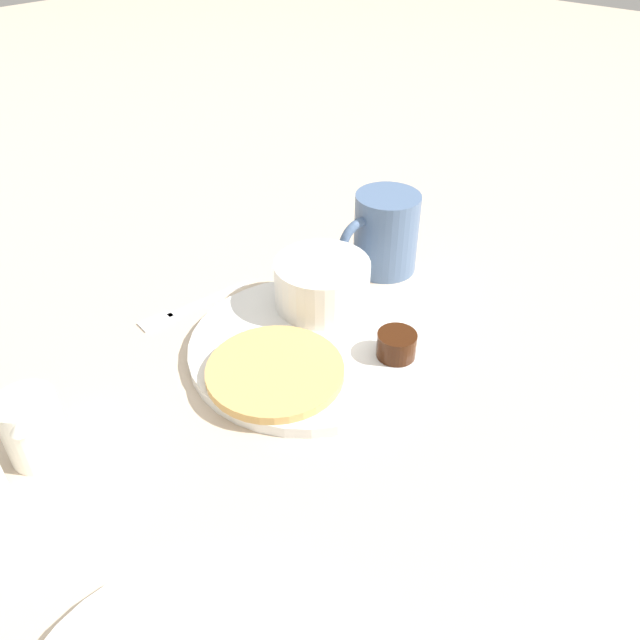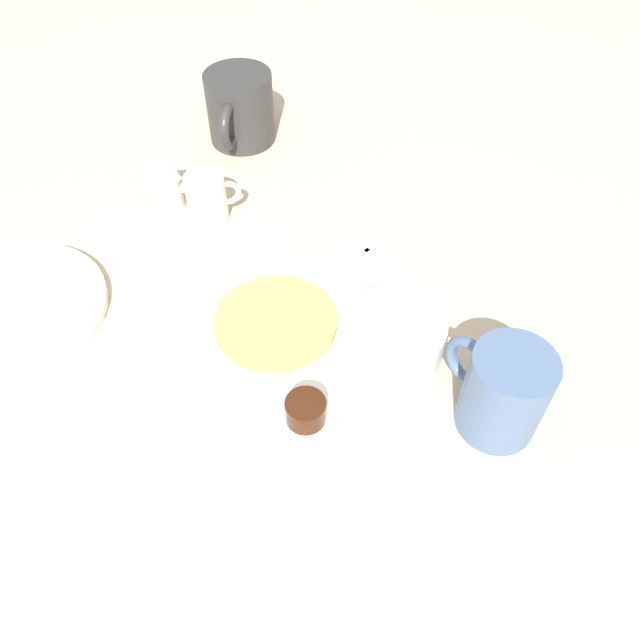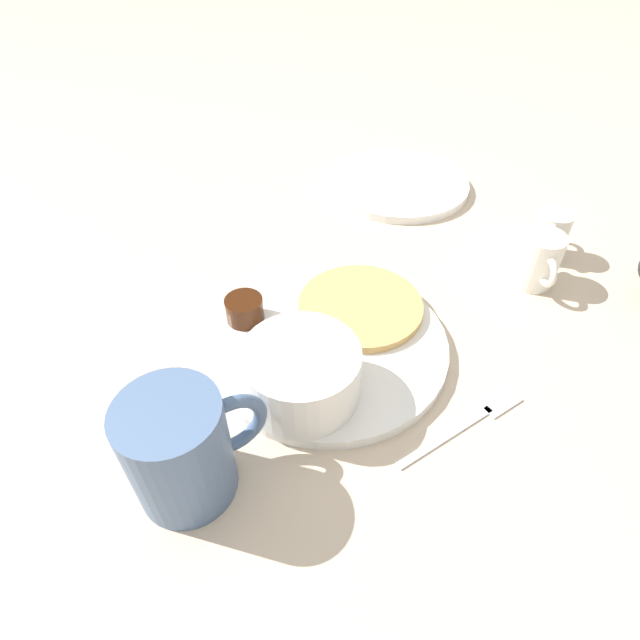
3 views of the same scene
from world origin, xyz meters
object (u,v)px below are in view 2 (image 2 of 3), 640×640
fork (377,257)px  coffee_mug (502,391)px  plate (323,348)px  creamer_pitcher_near (207,198)px  creamer_pitcher_far (164,187)px  second_mug (240,109)px  bowl (393,337)px

fork → coffee_mug: bearing=-26.5°
plate → fork: 0.16m
creamer_pitcher_near → creamer_pitcher_far: size_ratio=1.05×
coffee_mug → fork: 0.25m
second_mug → creamer_pitcher_far: bearing=-79.3°
creamer_pitcher_far → second_mug: (-0.03, 0.17, 0.02)m
bowl → creamer_pitcher_far: bearing=176.9°
coffee_mug → second_mug: bearing=160.3°
fork → second_mug: bearing=165.7°
coffee_mug → creamer_pitcher_far: size_ratio=1.79×
creamer_pitcher_near → creamer_pitcher_far: (-0.06, -0.02, -0.00)m
plate → coffee_mug: bearing=12.9°
creamer_pitcher_near → second_mug: 0.18m
coffee_mug → bowl: bearing=-176.9°
coffee_mug → creamer_pitcher_far: 0.49m
bowl → coffee_mug: (0.12, 0.01, 0.01)m
bowl → fork: size_ratio=0.74×
creamer_pitcher_near → fork: creamer_pitcher_near is taller
plate → coffee_mug: (0.18, 0.04, 0.04)m
bowl → second_mug: size_ratio=0.84×
bowl → second_mug: 0.45m
plate → coffee_mug: 0.19m
second_mug → fork: bearing=-14.3°
creamer_pitcher_near → creamer_pitcher_far: bearing=-161.6°
coffee_mug → fork: size_ratio=0.78×
bowl → fork: (-0.10, 0.12, -0.04)m
plate → coffee_mug: size_ratio=2.19×
creamer_pitcher_near → fork: size_ratio=0.46×
plate → bowl: bearing=29.4°
plate → fork: size_ratio=1.71×
plate → bowl: size_ratio=2.32×
coffee_mug → fork: bearing=153.5°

